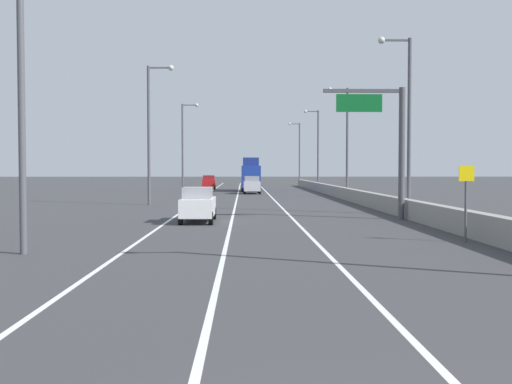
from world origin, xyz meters
TOP-DOWN VIEW (x-y plane):
  - ground_plane at (0.00, 64.00)m, footprint 320.00×320.00m
  - lane_stripe_left at (-5.50, 55.00)m, footprint 0.16×130.00m
  - lane_stripe_center at (-2.00, 55.00)m, footprint 0.16×130.00m
  - lane_stripe_right at (1.50, 55.00)m, footprint 0.16×130.00m
  - jersey_barrier_right at (8.27, 40.00)m, footprint 0.60×120.00m
  - overhead_sign_gantry at (6.93, 29.74)m, footprint 4.68×0.36m
  - speed_advisory_sign at (7.37, 18.78)m, footprint 0.60×0.11m
  - lamp_post_right_second at (8.86, 33.52)m, footprint 2.14×0.44m
  - lamp_post_right_third at (8.97, 57.28)m, footprint 2.14×0.44m
  - lamp_post_right_fourth at (8.89, 81.05)m, footprint 2.14×0.44m
  - lamp_post_right_fifth at (8.44, 104.81)m, footprint 2.14×0.44m
  - lamp_post_left_near at (-8.53, 15.75)m, footprint 2.14×0.44m
  - lamp_post_left_mid at (-8.69, 44.27)m, footprint 2.14×0.44m
  - lamp_post_left_far at (-8.83, 72.79)m, footprint 2.14×0.44m
  - car_silver_0 at (-0.41, 66.22)m, footprint 2.04×4.64m
  - car_red_1 at (-6.25, 81.68)m, footprint 1.99×4.49m
  - car_white_2 at (-3.80, 28.10)m, footprint 1.77×4.42m
  - box_truck at (-0.39, 74.98)m, footprint 2.50×8.37m

SIDE VIEW (x-z plane):
  - ground_plane at x=0.00m, z-range 0.00..0.00m
  - lane_stripe_left at x=-5.50m, z-range 0.00..0.00m
  - lane_stripe_center at x=-2.00m, z-range 0.00..0.00m
  - lane_stripe_right at x=1.50m, z-range 0.00..0.00m
  - jersey_barrier_right at x=8.27m, z-range 0.00..1.10m
  - car_white_2 at x=-3.80m, z-range 0.00..1.90m
  - car_red_1 at x=-6.25m, z-range 0.00..1.98m
  - car_silver_0 at x=-0.41m, z-range 0.00..2.04m
  - speed_advisory_sign at x=7.37m, z-range 0.26..3.26m
  - box_truck at x=-0.39m, z-range -0.18..4.20m
  - overhead_sign_gantry at x=6.93m, z-range 0.98..8.48m
  - lamp_post_right_second at x=8.86m, z-range 0.76..11.92m
  - lamp_post_right_third at x=8.97m, z-range 0.76..11.92m
  - lamp_post_right_fourth at x=8.89m, z-range 0.76..11.92m
  - lamp_post_right_fifth at x=8.44m, z-range 0.76..11.92m
  - lamp_post_left_near at x=-8.53m, z-range 0.76..11.92m
  - lamp_post_left_mid at x=-8.69m, z-range 0.76..11.92m
  - lamp_post_left_far at x=-8.83m, z-range 0.76..11.92m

